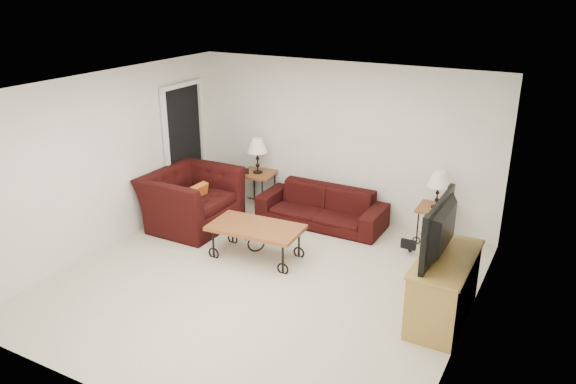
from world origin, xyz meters
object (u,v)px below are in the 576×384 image
Objects in this scene: side_table_left at (258,189)px; lamp_left at (257,156)px; lamp_right at (438,190)px; coffee_table at (256,242)px; sofa at (322,207)px; side_table_right at (434,225)px; tv_stand at (444,288)px; armchair at (191,199)px; backpack at (411,239)px; television at (448,230)px.

side_table_left is 0.60m from lamp_left.
side_table_left is 3.06m from lamp_right.
lamp_right is at bearing 38.97° from coffee_table.
side_table_right is (1.74, 0.18, -0.02)m from sofa.
tv_stand is (0.60, -1.92, 0.11)m from side_table_right.
lamp_right reaches higher than side_table_right.
backpack is at bearing -77.50° from armchair.
lamp_left reaches higher than backpack.
tv_stand is (4.11, -0.72, -0.05)m from armchair.
side_table_left is 1.08× the size of lamp_right.
armchair is at bearing -177.41° from backpack.
television reaches higher than sofa.
side_table_right is 2.02m from tv_stand.
side_table_left is at bearing 152.02° from tv_stand.
lamp_left is at bearing 160.61° from backpack.
side_table_left is at bearing 171.99° from sofa.
backpack is (1.54, -0.30, -0.08)m from sofa.
tv_stand is at bearing -70.63° from backpack.
side_table_left is at bearing -180.00° from lamp_right.
television is at bearing -28.11° from lamp_left.
side_table_right is (3.02, 0.00, -0.02)m from side_table_left.
television reaches higher than tv_stand.
backpack is at bearing 32.37° from coffee_table.
lamp_left is 0.47× the size of coffee_table.
side_table_right is 2.17m from television.
sofa is 1.75m from side_table_right.
lamp_left is 1.42× the size of backpack.
coffee_table is 2.67m from tv_stand.
side_table_left is at bearing -118.11° from television.
coffee_table is at bearing 174.19° from tv_stand.
side_table_right reaches higher than coffee_table.
lamp_right is at bearing 0.00° from side_table_left.
armchair reaches higher than sofa.
armchair is 1.05× the size of tv_stand.
lamp_left reaches higher than side_table_right.
lamp_right is at bearing 0.00° from lamp_left.
sofa is at bearing -174.09° from lamp_right.
television is (-0.02, 0.00, 0.72)m from tv_stand.
side_table_right is 0.43× the size of tv_stand.
side_table_right is 0.48× the size of television.
tv_stand is 0.72m from television.
tv_stand reaches higher than sofa.
lamp_left is 2.03m from coffee_table.
lamp_left is 1.08× the size of lamp_right.
coffee_table is at bearing -95.86° from television.
side_table_left is 1.30m from armchair.
side_table_right is at bearing 5.91° from sofa.
backpack is at bearing 119.05° from tv_stand.
television is at bearing 180.00° from tv_stand.
side_table_right is at bearing 107.43° from tv_stand.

